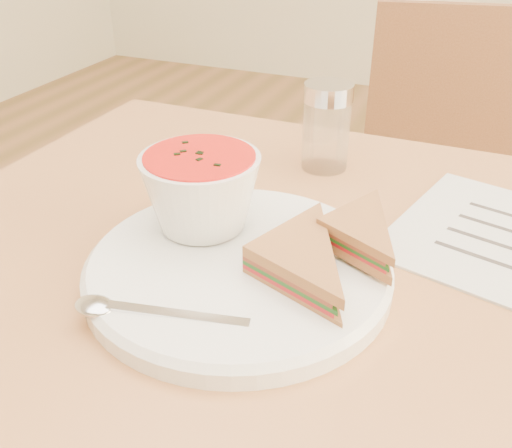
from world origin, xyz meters
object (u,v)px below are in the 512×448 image
at_px(soup_bowl, 201,195).
at_px(chair_far, 447,238).
at_px(condiment_shaker, 326,127).
at_px(plate, 238,269).

bearing_deg(soup_bowl, chair_far, 70.92).
bearing_deg(condiment_shaker, soup_bowl, -104.62).
distance_m(chair_far, plate, 0.77).
height_order(plate, condiment_shaker, condiment_shaker).
relative_size(chair_far, soup_bowl, 7.28).
distance_m(soup_bowl, condiment_shaker, 0.24).
bearing_deg(condiment_shaker, chair_far, 68.52).
distance_m(plate, condiment_shaker, 0.27).
xyz_separation_m(chair_far, soup_bowl, (-0.22, -0.64, 0.37)).
bearing_deg(plate, condiment_shaker, 89.51).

